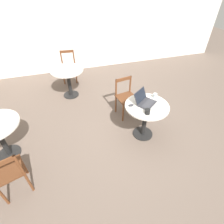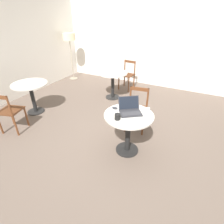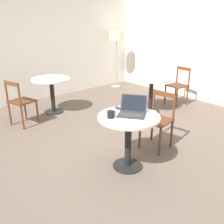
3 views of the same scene
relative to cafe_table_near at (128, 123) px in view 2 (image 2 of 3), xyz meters
The scene contains 13 objects.
ground_plane 0.74m from the cafe_table_near, 67.22° to the left, with size 16.00×16.00×0.00m, color #66564C.
wall_side 3.52m from the cafe_table_near, ahead, with size 0.06×9.40×2.70m.
cafe_table_near is the anchor object (origin of this frame).
cafe_table_mid 2.24m from the cafe_table_near, 33.58° to the left, with size 0.80×0.80×0.74m.
cafe_table_far 2.57m from the cafe_table_near, 84.38° to the left, with size 0.80×0.80×0.74m.
chair_near_right 0.76m from the cafe_table_near, ahead, with size 0.46×0.46×0.86m.
chair_mid_right 2.94m from the cafe_table_near, 23.07° to the left, with size 0.44×0.44×0.86m.
chair_far_left 2.38m from the cafe_table_near, 102.63° to the left, with size 0.50×0.50×0.86m.
floor_lamp 4.31m from the cafe_table_near, 50.74° to the left, with size 0.41×0.41×1.56m.
laptop 0.23m from the cafe_table_near, ahead, with size 0.46×0.46×0.22m.
mouse 0.35m from the cafe_table_near, 76.84° to the left, with size 0.06×0.10×0.03m.
mug 0.32m from the cafe_table_near, 154.33° to the left, with size 0.13×0.09×0.09m.
drinking_glass 0.37m from the cafe_table_near, 54.10° to the right, with size 0.07×0.07×0.09m.
Camera 2 is at (-2.42, -1.28, 2.15)m, focal length 28.00 mm.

